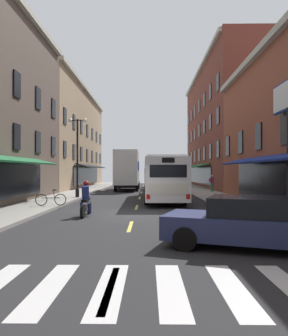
% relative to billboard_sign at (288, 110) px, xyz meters
% --- Properties ---
extents(ground_plane, '(34.80, 80.00, 0.10)m').
position_rel_billboard_sign_xyz_m(ground_plane, '(-7.05, 1.10, -4.94)').
color(ground_plane, '#28282B').
extents(lane_centre_dashes, '(0.14, 73.90, 0.01)m').
position_rel_billboard_sign_xyz_m(lane_centre_dashes, '(-7.05, 0.85, -4.89)').
color(lane_centre_dashes, '#DBCC4C').
rests_on(lane_centre_dashes, ground).
extents(crosswalk_near, '(7.10, 2.80, 0.01)m').
position_rel_billboard_sign_xyz_m(crosswalk_near, '(-7.05, -8.90, -4.89)').
color(crosswalk_near, silver).
rests_on(crosswalk_near, ground).
extents(sidewalk_left, '(3.00, 80.00, 0.14)m').
position_rel_billboard_sign_xyz_m(sidewalk_left, '(-12.95, 1.10, -4.82)').
color(sidewalk_left, gray).
rests_on(sidewalk_left, ground).
extents(sidewalk_right, '(3.00, 80.00, 0.14)m').
position_rel_billboard_sign_xyz_m(sidewalk_right, '(-1.15, 1.10, -4.82)').
color(sidewalk_right, gray).
rests_on(sidewalk_right, ground).
extents(billboard_sign, '(0.40, 3.30, 6.15)m').
position_rel_billboard_sign_xyz_m(billboard_sign, '(0.00, 0.00, 0.00)').
color(billboard_sign, black).
rests_on(billboard_sign, sidewalk_right).
extents(transit_bus, '(2.76, 11.21, 3.07)m').
position_rel_billboard_sign_xyz_m(transit_bus, '(-5.35, 8.73, -3.28)').
color(transit_bus, white).
rests_on(transit_bus, ground).
extents(box_truck, '(2.49, 7.66, 4.22)m').
position_rel_billboard_sign_xyz_m(box_truck, '(-8.64, 20.25, -2.76)').
color(box_truck, black).
rests_on(box_truck, ground).
extents(sedan_near, '(2.05, 4.45, 1.41)m').
position_rel_billboard_sign_xyz_m(sedan_near, '(-8.57, 28.73, -4.16)').
color(sedan_near, silver).
rests_on(sedan_near, ground).
extents(sedan_mid, '(4.98, 3.29, 1.41)m').
position_rel_billboard_sign_xyz_m(sedan_mid, '(-3.53, -5.90, -4.18)').
color(sedan_mid, navy).
rests_on(sedan_mid, ground).
extents(motorcycle_rider, '(0.62, 2.07, 1.66)m').
position_rel_billboard_sign_xyz_m(motorcycle_rider, '(-9.28, 0.33, -4.18)').
color(motorcycle_rider, black).
rests_on(motorcycle_rider, ground).
extents(bicycle_near, '(1.69, 0.53, 0.91)m').
position_rel_billboard_sign_xyz_m(bicycle_near, '(-11.93, 3.68, -4.39)').
color(bicycle_near, black).
rests_on(bicycle_near, sidewalk_left).
extents(pedestrian_near, '(0.51, 0.48, 1.59)m').
position_rel_billboard_sign_xyz_m(pedestrian_near, '(-0.23, 16.63, -3.91)').
color(pedestrian_near, '#33663F').
rests_on(pedestrian_near, sidewalk_right).
extents(street_lamp_twin, '(1.42, 0.32, 5.95)m').
position_rel_billboard_sign_xyz_m(street_lamp_twin, '(-11.71, 9.54, -1.48)').
color(street_lamp_twin, black).
rests_on(street_lamp_twin, sidewalk_left).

